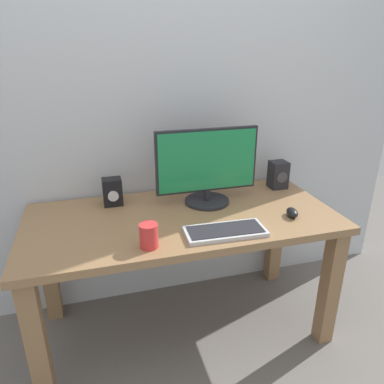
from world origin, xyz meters
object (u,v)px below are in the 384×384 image
Objects in this scene: monitor at (207,167)px; keyboard_primary at (225,231)px; speaker_right at (278,175)px; desk at (183,236)px; mouse at (292,213)px; audio_controller at (112,192)px; coffee_mug at (149,236)px.

keyboard_primary is at bearing -94.63° from monitor.
monitor is 3.40× the size of speaker_right.
mouse is at bearing -17.37° from desk.
speaker_right reaches higher than keyboard_primary.
speaker_right is at bearing 86.39° from mouse.
mouse is at bearing 10.83° from keyboard_primary.
audio_controller is (-0.32, 0.23, 0.19)m from desk.
coffee_mug reaches higher than desk.
audio_controller is at bearing 169.19° from mouse.
monitor is at bearing 154.72° from mouse.
keyboard_primary is 4.04× the size of mouse.
desk is 14.50× the size of coffee_mug.
monitor is 5.14× the size of coffee_mug.
audio_controller reaches higher than mouse.
audio_controller is at bearing 144.47° from desk.
audio_controller is at bearing 134.70° from keyboard_primary.
mouse is (0.52, -0.16, 0.14)m from desk.
monitor reaches higher than keyboard_primary.
monitor is 0.56m from coffee_mug.
coffee_mug is (-0.38, -0.39, -0.15)m from monitor.
desk is 16.69× the size of mouse.
mouse is (0.38, 0.07, 0.01)m from keyboard_primary.
mouse is at bearing 7.49° from coffee_mug.
mouse is 0.74m from coffee_mug.
speaker_right reaches higher than desk.
desk is 0.30m from keyboard_primary.
speaker_right is at bearing 10.64° from monitor.
desk is 10.59× the size of audio_controller.
speaker_right is 0.98m from coffee_mug.
speaker_right reaches higher than coffee_mug.
desk is 0.56m from mouse.
keyboard_primary is at bearing -59.41° from desk.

